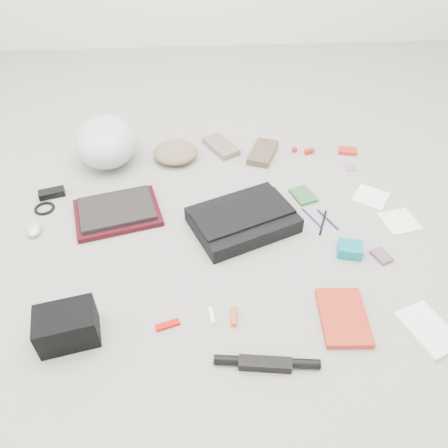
{
  "coord_description": "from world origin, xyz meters",
  "views": [
    {
      "loc": [
        -0.08,
        -1.26,
        1.21
      ],
      "look_at": [
        0.0,
        0.0,
        0.05
      ],
      "focal_mm": 35.0,
      "sensor_mm": 36.0,
      "label": 1
    }
  ],
  "objects": [
    {
      "name": "ground_plane",
      "position": [
        0.0,
        0.0,
        0.0
      ],
      "size": [
        4.0,
        4.0,
        0.0
      ],
      "primitive_type": "plane",
      "color": "gray"
    },
    {
      "name": "messenger_bag",
      "position": [
        0.08,
        0.04,
        0.03
      ],
      "size": [
        0.47,
        0.41,
        0.07
      ],
      "primitive_type": "cube",
      "rotation": [
        0.0,
        0.0,
        0.39
      ],
      "color": "black",
      "rests_on": "ground_plane"
    },
    {
      "name": "bag_flap",
      "position": [
        0.08,
        0.04,
        0.07
      ],
      "size": [
        0.43,
        0.31,
        0.01
      ],
      "primitive_type": "cube",
      "rotation": [
        0.0,
        0.0,
        0.39
      ],
      "color": "black",
      "rests_on": "messenger_bag"
    },
    {
      "name": "laptop_sleeve",
      "position": [
        -0.44,
        0.14,
        0.01
      ],
      "size": [
        0.4,
        0.33,
        0.02
      ],
      "primitive_type": "cube",
      "rotation": [
        0.0,
        0.0,
        0.25
      ],
      "color": "#380910",
      "rests_on": "ground_plane"
    },
    {
      "name": "laptop",
      "position": [
        -0.44,
        0.14,
        0.03
      ],
      "size": [
        0.34,
        0.28,
        0.02
      ],
      "primitive_type": "cube",
      "rotation": [
        0.0,
        0.0,
        0.25
      ],
      "color": "black",
      "rests_on": "laptop_sleeve"
    },
    {
      "name": "bike_helmet",
      "position": [
        -0.52,
        0.55,
        0.11
      ],
      "size": [
        0.33,
        0.39,
        0.21
      ],
      "primitive_type": "ellipsoid",
      "rotation": [
        0.0,
        0.0,
        0.12
      ],
      "color": "silver",
      "rests_on": "ground_plane"
    },
    {
      "name": "beanie",
      "position": [
        -0.2,
        0.54,
        0.04
      ],
      "size": [
        0.23,
        0.22,
        0.07
      ],
      "primitive_type": "ellipsoid",
      "rotation": [
        0.0,
        0.0,
        0.1
      ],
      "color": "#7D6A4E",
      "rests_on": "ground_plane"
    },
    {
      "name": "mitten_left",
      "position": [
        0.03,
        0.61,
        0.02
      ],
      "size": [
        0.19,
        0.23,
        0.03
      ],
      "primitive_type": "cube",
      "rotation": [
        0.0,
        0.0,
        0.5
      ],
      "color": "#7E655B",
      "rests_on": "ground_plane"
    },
    {
      "name": "mitten_right",
      "position": [
        0.23,
        0.54,
        0.02
      ],
      "size": [
        0.18,
        0.24,
        0.03
      ],
      "primitive_type": "cube",
      "rotation": [
        0.0,
        0.0,
        -0.39
      ],
      "color": "brown",
      "rests_on": "ground_plane"
    },
    {
      "name": "power_brick",
      "position": [
        -0.74,
        0.29,
        0.01
      ],
      "size": [
        0.12,
        0.08,
        0.03
      ],
      "primitive_type": "cube",
      "rotation": [
        0.0,
        0.0,
        0.28
      ],
      "color": "black",
      "rests_on": "ground_plane"
    },
    {
      "name": "cable_coil",
      "position": [
        -0.75,
        0.2,
        0.01
      ],
      "size": [
        0.1,
        0.1,
        0.01
      ],
      "primitive_type": "torus",
      "rotation": [
        0.0,
        0.0,
        -0.25
      ],
      "color": "black",
      "rests_on": "ground_plane"
    },
    {
      "name": "mouse",
      "position": [
        -0.76,
        0.06,
        0.02
      ],
      "size": [
        0.07,
        0.1,
        0.03
      ],
      "primitive_type": "ellipsoid",
      "rotation": [
        0.0,
        0.0,
        0.19
      ],
      "color": "silver",
      "rests_on": "ground_plane"
    },
    {
      "name": "camera_bag",
      "position": [
        -0.52,
        -0.45,
        0.06
      ],
      "size": [
        0.2,
        0.16,
        0.12
      ],
      "primitive_type": "cube",
      "rotation": [
        0.0,
        0.0,
        0.21
      ],
      "color": "black",
      "rests_on": "ground_plane"
    },
    {
      "name": "multitool",
      "position": [
        -0.21,
        -0.42,
        0.01
      ],
      "size": [
        0.08,
        0.04,
        0.01
      ],
      "primitive_type": "cube",
      "rotation": [
        0.0,
        0.0,
        0.3
      ],
      "color": "#BD0603",
      "rests_on": "ground_plane"
    },
    {
      "name": "toiletry_tube_white",
      "position": [
        -0.07,
        -0.4,
        0.01
      ],
      "size": [
        0.03,
        0.07,
        0.02
      ],
      "primitive_type": "cylinder",
      "rotation": [
        1.57,
        0.0,
        0.11
      ],
      "color": "white",
      "rests_on": "ground_plane"
    },
    {
      "name": "toiletry_tube_orange",
      "position": [
        0.01,
        -0.41,
        0.01
      ],
      "size": [
        0.03,
        0.07,
        0.02
      ],
      "primitive_type": "cylinder",
      "rotation": [
        1.57,
        0.0,
        -0.1
      ],
      "color": "#C9511E",
      "rests_on": "ground_plane"
    },
    {
      "name": "u_lock",
      "position": [
        0.08,
        -0.59,
        0.02
      ],
      "size": [
        0.16,
        0.06,
        0.03
      ],
      "primitive_type": "cube",
      "rotation": [
        0.0,
        0.0,
        -0.13
      ],
      "color": "black",
      "rests_on": "ground_plane"
    },
    {
      "name": "bike_pump",
      "position": [
        0.09,
        -0.58,
        0.01
      ],
      "size": [
        0.32,
        0.07,
        0.03
      ],
      "primitive_type": "cylinder",
      "rotation": [
        0.0,
        1.57,
        -0.12
      ],
      "color": "black",
      "rests_on": "ground_plane"
    },
    {
      "name": "book_red",
      "position": [
        0.36,
        -0.44,
        0.01
      ],
      "size": [
        0.16,
        0.23,
        0.02
      ],
      "primitive_type": "cube",
      "rotation": [
        0.0,
        0.0,
        -0.06
      ],
      "color": "red",
      "rests_on": "ground_plane"
    },
    {
      "name": "book_white",
      "position": [
        0.62,
        -0.5,
        0.01
      ],
      "size": [
        0.18,
        0.22,
        0.02
      ],
      "primitive_type": "cube",
      "rotation": [
        0.0,
        0.0,
        0.37
      ],
      "color": "white",
      "rests_on": "ground_plane"
    },
    {
      "name": "notepad",
      "position": [
        0.36,
        0.21,
        0.01
      ],
      "size": [
        0.12,
        0.14,
        0.01
      ],
      "primitive_type": "cube",
      "rotation": [
        0.0,
        0.0,
        0.3
      ],
      "color": "#295B32",
      "rests_on": "ground_plane"
    },
    {
      "name": "pen_blue",
      "position": [
        0.37,
        0.07,
        0.0
      ],
      "size": [
        0.06,
        0.12,
        0.01
      ],
      "primitive_type": "cylinder",
      "rotation": [
        1.57,
        0.0,
        0.42
      ],
      "color": "#1A2299",
      "rests_on": "ground_plane"
    },
    {
      "name": "pen_black",
      "position": [
        0.41,
        0.03,
        0.0
      ],
      "size": [
        0.07,
        0.14,
        0.01
      ],
      "primitive_type": "cylinder",
      "rotation": [
        1.57,
        0.0,
        -0.4
      ],
      "color": "black",
      "rests_on": "ground_plane"
    },
    {
      "name": "pen_navy",
      "position": [
        0.43,
        0.05,
        0.0
      ],
      "size": [
        0.06,
        0.13,
        0.01
      ],
      "primitive_type": "cylinder",
      "rotation": [
        1.57,
        0.0,
        0.42
      ],
      "color": "navy",
      "rests_on": "ground_plane"
    },
    {
      "name": "accordion_wallet",
      "position": [
        0.47,
        -0.14,
        0.02
      ],
      "size": [
        0.1,
        0.09,
        0.04
      ],
      "primitive_type": "cube",
      "rotation": [
        0.0,
        0.0,
        -0.24
      ],
      "color": "#0E7E94",
      "rests_on": "ground_plane"
    },
    {
      "name": "card_deck",
      "position": [
        0.58,
        -0.17,
        0.01
      ],
      "size": [
        0.08,
        0.09,
        0.01
      ],
      "primitive_type": "cube",
      "rotation": [
        0.0,
        0.0,
        0.39
      ],
      "color": "#764F61",
      "rests_on": "ground_plane"
    },
    {
      "name": "napkin_top",
      "position": [
        0.65,
        0.18,
        0.0
      ],
      "size": [
        0.19,
        0.19,
        0.01
      ],
      "primitive_type": "cube",
      "rotation": [
        0.0,
        0.0,
        0.95
      ],
      "color": "white",
      "rests_on": "ground_plane"
    },
    {
      "name": "napkin_bottom",
      "position": [
        0.72,
        0.02,
        0.0
      ],
      "size": [
        0.16,
        0.16,
        0.01
      ],
      "primitive_type": "cube",
      "rotation": [
        0.0,
        0.0,
        0.18
      ],
      "color": "white",
      "rests_on": "ground_plane"
    },
    {
      "name": "lollipop_a",
      "position": [
        0.39,
        0.56,
        0.01
      ],
      "size": [
        0.03,
        0.03,
        0.03
      ],
      "primitive_type": "sphere",
      "rotation": [
        0.0,
        0.0,
        0.16
      ],
      "color": "#A30D24",
      "rests_on": "ground_plane"
    },
    {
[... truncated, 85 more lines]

